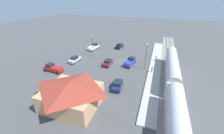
{
  "coord_description": "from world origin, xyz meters",
  "views": [
    {
      "loc": [
        -9.93,
        39.68,
        19.02
      ],
      "look_at": [
        1.4,
        6.14,
        1.0
      ],
      "focal_mm": 22.82,
      "sensor_mm": 36.0,
      "label": 1
    }
  ],
  "objects_px": {
    "sedan_silver": "(75,59)",
    "station_building": "(71,93)",
    "light_pole_near_platform": "(146,54)",
    "sedan_navy": "(117,85)",
    "pedestrian_waiting_far": "(152,69)",
    "pickup_white": "(93,47)",
    "sedan_maroon": "(108,62)",
    "sedan_black": "(119,46)",
    "pedestrian_on_platform": "(156,58)",
    "pickup_red": "(53,68)",
    "light_pole_lot_center": "(92,43)",
    "pickup_blue": "(130,62)"
  },
  "relations": [
    {
      "from": "pedestrian_waiting_far",
      "to": "light_pole_near_platform",
      "type": "bearing_deg",
      "value": -34.58
    },
    {
      "from": "pickup_white",
      "to": "light_pole_lot_center",
      "type": "distance_m",
      "value": 7.83
    },
    {
      "from": "pedestrian_on_platform",
      "to": "sedan_silver",
      "type": "distance_m",
      "value": 25.69
    },
    {
      "from": "pedestrian_on_platform",
      "to": "sedan_maroon",
      "type": "relative_size",
      "value": 0.38
    },
    {
      "from": "sedan_silver",
      "to": "light_pole_near_platform",
      "type": "height_order",
      "value": "light_pole_near_platform"
    },
    {
      "from": "pickup_white",
      "to": "pedestrian_on_platform",
      "type": "bearing_deg",
      "value": 170.66
    },
    {
      "from": "sedan_silver",
      "to": "station_building",
      "type": "bearing_deg",
      "value": 120.76
    },
    {
      "from": "pickup_blue",
      "to": "sedan_navy",
      "type": "bearing_deg",
      "value": 89.2
    },
    {
      "from": "sedan_maroon",
      "to": "pickup_blue",
      "type": "distance_m",
      "value": 6.7
    },
    {
      "from": "sedan_black",
      "to": "light_pole_near_platform",
      "type": "height_order",
      "value": "light_pole_near_platform"
    },
    {
      "from": "station_building",
      "to": "pickup_red",
      "type": "relative_size",
      "value": 1.91
    },
    {
      "from": "pedestrian_on_platform",
      "to": "pickup_red",
      "type": "xyz_separation_m",
      "value": [
        26.48,
        15.76,
        -0.25
      ]
    },
    {
      "from": "pedestrian_waiting_far",
      "to": "pickup_white",
      "type": "height_order",
      "value": "pickup_white"
    },
    {
      "from": "sedan_maroon",
      "to": "pickup_white",
      "type": "relative_size",
      "value": 0.79
    },
    {
      "from": "pedestrian_waiting_far",
      "to": "pickup_white",
      "type": "xyz_separation_m",
      "value": [
        22.97,
        -11.99,
        -0.25
      ]
    },
    {
      "from": "sedan_black",
      "to": "pedestrian_on_platform",
      "type": "bearing_deg",
      "value": 148.64
    },
    {
      "from": "station_building",
      "to": "light_pole_near_platform",
      "type": "distance_m",
      "value": 22.28
    },
    {
      "from": "light_pole_near_platform",
      "to": "sedan_black",
      "type": "bearing_deg",
      "value": -52.61
    },
    {
      "from": "sedan_black",
      "to": "pedestrian_waiting_far",
      "type": "bearing_deg",
      "value": 129.45
    },
    {
      "from": "light_pole_near_platform",
      "to": "light_pole_lot_center",
      "type": "relative_size",
      "value": 1.06
    },
    {
      "from": "station_building",
      "to": "pickup_red",
      "type": "distance_m",
      "value": 16.17
    },
    {
      "from": "pedestrian_waiting_far",
      "to": "pickup_red",
      "type": "xyz_separation_m",
      "value": [
        25.88,
        7.66,
        -0.25
      ]
    },
    {
      "from": "sedan_navy",
      "to": "pickup_blue",
      "type": "relative_size",
      "value": 0.82
    },
    {
      "from": "pedestrian_waiting_far",
      "to": "sedan_silver",
      "type": "relative_size",
      "value": 0.37
    },
    {
      "from": "light_pole_lot_center",
      "to": "pickup_white",
      "type": "bearing_deg",
      "value": -65.83
    },
    {
      "from": "sedan_maroon",
      "to": "pickup_red",
      "type": "xyz_separation_m",
      "value": [
        12.93,
        8.55,
        0.15
      ]
    },
    {
      "from": "station_building",
      "to": "pickup_red",
      "type": "xyz_separation_m",
      "value": [
        12.56,
        -10.03,
        -1.77
      ]
    },
    {
      "from": "pedestrian_on_platform",
      "to": "sedan_black",
      "type": "relative_size",
      "value": 0.37
    },
    {
      "from": "sedan_navy",
      "to": "light_pole_lot_center",
      "type": "relative_size",
      "value": 0.64
    },
    {
      "from": "light_pole_near_platform",
      "to": "sedan_silver",
      "type": "bearing_deg",
      "value": 4.62
    },
    {
      "from": "sedan_silver",
      "to": "sedan_navy",
      "type": "distance_m",
      "value": 19.27
    },
    {
      "from": "pedestrian_waiting_far",
      "to": "sedan_maroon",
      "type": "xyz_separation_m",
      "value": [
        12.94,
        -0.9,
        -0.4
      ]
    },
    {
      "from": "sedan_silver",
      "to": "pickup_blue",
      "type": "relative_size",
      "value": 0.82
    },
    {
      "from": "sedan_silver",
      "to": "sedan_black",
      "type": "distance_m",
      "value": 19.81
    },
    {
      "from": "sedan_navy",
      "to": "pickup_red",
      "type": "height_order",
      "value": "pickup_red"
    },
    {
      "from": "sedan_black",
      "to": "pickup_red",
      "type": "xyz_separation_m",
      "value": [
        11.88,
        24.66,
        0.15
      ]
    },
    {
      "from": "pickup_red",
      "to": "pickup_blue",
      "type": "xyz_separation_m",
      "value": [
        -19.26,
        -10.76,
        0.0
      ]
    },
    {
      "from": "sedan_maroon",
      "to": "station_building",
      "type": "bearing_deg",
      "value": 88.86
    },
    {
      "from": "pickup_red",
      "to": "light_pole_near_platform",
      "type": "distance_m",
      "value": 25.74
    },
    {
      "from": "sedan_maroon",
      "to": "sedan_black",
      "type": "bearing_deg",
      "value": -86.26
    },
    {
      "from": "sedan_navy",
      "to": "pickup_blue",
      "type": "distance_m",
      "value": 12.68
    },
    {
      "from": "sedan_maroon",
      "to": "pickup_red",
      "type": "relative_size",
      "value": 0.82
    },
    {
      "from": "pedestrian_on_platform",
      "to": "sedan_maroon",
      "type": "distance_m",
      "value": 15.35
    },
    {
      "from": "sedan_maroon",
      "to": "sedan_black",
      "type": "height_order",
      "value": "same"
    },
    {
      "from": "sedan_maroon",
      "to": "sedan_black",
      "type": "xyz_separation_m",
      "value": [
        1.05,
        -16.11,
        0.0
      ]
    },
    {
      "from": "pickup_blue",
      "to": "light_pole_near_platform",
      "type": "height_order",
      "value": "light_pole_near_platform"
    },
    {
      "from": "pedestrian_on_platform",
      "to": "light_pole_near_platform",
      "type": "bearing_deg",
      "value": 67.75
    },
    {
      "from": "light_pole_near_platform",
      "to": "sedan_navy",
      "type": "bearing_deg",
      "value": 67.01
    },
    {
      "from": "sedan_silver",
      "to": "light_pole_lot_center",
      "type": "bearing_deg",
      "value": -120.9
    },
    {
      "from": "pedestrian_on_platform",
      "to": "light_pole_lot_center",
      "type": "height_order",
      "value": "light_pole_lot_center"
    }
  ]
}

